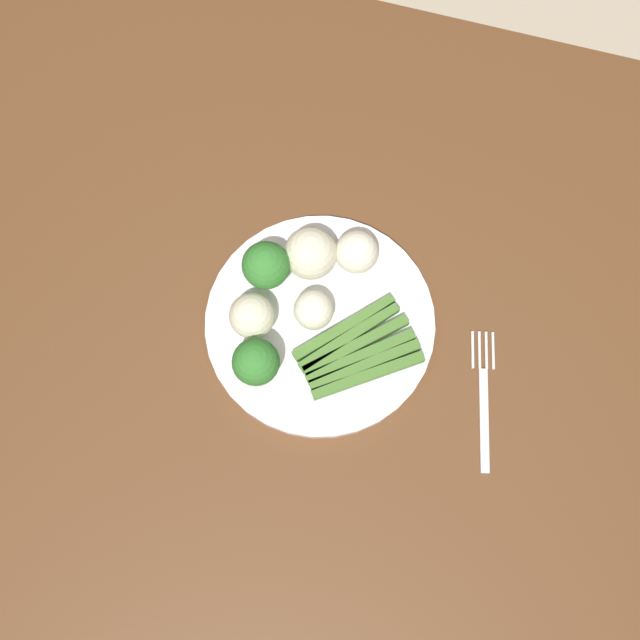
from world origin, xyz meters
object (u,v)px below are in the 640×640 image
object	(u,v)px
asparagus_bundle	(357,351)
broccoli_front_left	(256,362)
dining_table	(307,364)
cauliflower_near_center	(252,316)
fork	(484,398)
broccoli_back_right	(266,266)
cauliflower_outer_edge	(357,252)
cauliflower_near_fork	(311,253)
cauliflower_mid	(310,309)
plate	(320,323)

from	to	relation	value
asparagus_bundle	broccoli_front_left	distance (m)	0.12
dining_table	cauliflower_near_center	bearing A→B (deg)	173.12
broccoli_front_left	fork	bearing A→B (deg)	8.79
dining_table	cauliflower_near_center	world-z (taller)	cauliflower_near_center
asparagus_bundle	broccoli_back_right	xyz separation A→B (m)	(-0.13, 0.06, 0.03)
dining_table	broccoli_front_left	size ratio (longest dim) A/B	21.84
cauliflower_outer_edge	fork	size ratio (longest dim) A/B	0.31
broccoli_front_left	broccoli_back_right	xyz separation A→B (m)	(-0.02, 0.11, 0.00)
cauliflower_near_center	fork	bearing A→B (deg)	-2.62
dining_table	asparagus_bundle	bearing A→B (deg)	4.95
dining_table	broccoli_front_left	bearing A→B (deg)	-134.17
dining_table	cauliflower_outer_edge	xyz separation A→B (m)	(0.03, 0.12, 0.13)
cauliflower_outer_edge	cauliflower_near_fork	world-z (taller)	cauliflower_near_fork
asparagus_bundle	cauliflower_near_fork	distance (m)	0.13
broccoli_front_left	cauliflower_outer_edge	distance (m)	0.18
cauliflower_outer_edge	broccoli_front_left	bearing A→B (deg)	-114.55
cauliflower_near_center	cauliflower_mid	world-z (taller)	cauliflower_near_center
cauliflower_near_fork	fork	distance (m)	0.26
broccoli_back_right	fork	xyz separation A→B (m)	(0.28, -0.07, -0.05)
broccoli_back_right	cauliflower_near_fork	world-z (taller)	broccoli_back_right
asparagus_bundle	cauliflower_mid	distance (m)	0.07
asparagus_bundle	cauliflower_mid	bearing A→B (deg)	114.22
dining_table	broccoli_front_left	world-z (taller)	broccoli_front_left
asparagus_bundle	cauliflower_mid	size ratio (longest dim) A/B	3.21
dining_table	cauliflower_near_fork	xyz separation A→B (m)	(-0.02, 0.10, 0.14)
broccoli_back_right	cauliflower_near_center	bearing A→B (deg)	-89.96
cauliflower_mid	plate	bearing A→B (deg)	-18.15
asparagus_bundle	broccoli_back_right	distance (m)	0.14
dining_table	broccoli_back_right	xyz separation A→B (m)	(-0.07, 0.07, 0.14)
fork	cauliflower_near_center	bearing A→B (deg)	74.57
asparagus_bundle	cauliflower_near_fork	size ratio (longest dim) A/B	2.40
fork	plate	bearing A→B (deg)	67.56
asparagus_bundle	cauliflower_outer_edge	world-z (taller)	cauliflower_outer_edge
plate	cauliflower_near_fork	xyz separation A→B (m)	(-0.03, 0.07, 0.04)
cauliflower_near_center	cauliflower_outer_edge	bearing A→B (deg)	48.60
asparagus_bundle	fork	bearing A→B (deg)	-45.21
dining_table	cauliflower_mid	size ratio (longest dim) A/B	30.56
broccoli_front_left	cauliflower_near_center	bearing A→B (deg)	112.36
cauliflower_near_center	cauliflower_near_fork	xyz separation A→B (m)	(0.04, 0.09, 0.00)
cauliflower_mid	cauliflower_near_fork	xyz separation A→B (m)	(-0.02, 0.06, 0.01)
cauliflower_near_fork	dining_table	bearing A→B (deg)	-77.85
plate	cauliflower_near_fork	distance (m)	0.08
broccoli_front_left	asparagus_bundle	bearing A→B (deg)	25.82
broccoli_back_right	cauliflower_mid	xyz separation A→B (m)	(0.06, -0.03, -0.02)
cauliflower_near_fork	cauliflower_outer_edge	bearing A→B (deg)	19.62
dining_table	plate	world-z (taller)	plate
cauliflower_near_center	broccoli_back_right	bearing A→B (deg)	90.04
plate	fork	size ratio (longest dim) A/B	1.64
dining_table	asparagus_bundle	world-z (taller)	asparagus_bundle
fork	asparagus_bundle	bearing A→B (deg)	73.44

